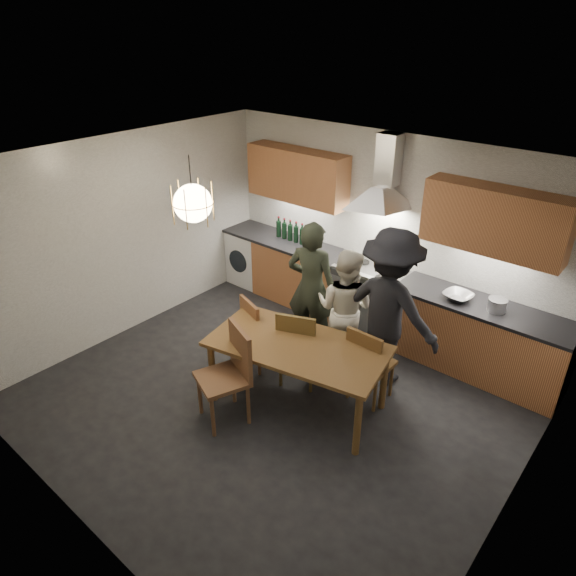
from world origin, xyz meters
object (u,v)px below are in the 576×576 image
Objects in this scene: dining_table at (298,352)px; person_right at (389,309)px; person_left at (311,287)px; person_mid at (345,308)px; mixing_bowl at (458,296)px; chair_back_left at (258,329)px; chair_front at (231,369)px; stock_pot at (497,305)px; wine_bottles at (290,230)px.

person_right is at bearing 53.28° from dining_table.
person_left reaches higher than person_mid.
person_mid is at bearing -142.50° from mixing_bowl.
person_right is (0.56, 0.03, 0.19)m from person_mid.
chair_back_left is 0.87× the size of chair_front.
chair_front is 0.62× the size of person_left.
stock_pot reaches higher than mixing_bowl.
stock_pot is (1.47, 0.82, 0.22)m from person_mid.
person_mid is at bearing 2.87° from person_right.
dining_table is 2.29m from stock_pot.
chair_front is 2.83m from wine_bottles.
wine_bottles is (-2.16, 0.88, 0.12)m from person_right.
person_mid reaches higher than wine_bottles.
person_left is at bearing 109.05° from dining_table.
stock_pot is (1.97, 0.82, 0.11)m from person_left.
mixing_bowl is at bearing -119.54° from chair_back_left.
person_mid is at bearing 100.47° from chair_front.
wine_bottles is (-1.68, 1.90, 0.36)m from dining_table.
chair_front is 3.30× the size of mixing_bowl.
stock_pot is (2.19, 1.56, 0.44)m from chair_back_left.
dining_table is 2.56m from wine_bottles.
person_left is at bearing -152.68° from mixing_bowl.
stock_pot is at bearing -173.95° from person_left.
chair_back_left is 2.36m from mixing_bowl.
chair_back_left is 0.62× the size of person_mid.
person_left is at bearing 118.51° from chair_front.
dining_table is 3.90× the size of wine_bottles.
person_right is 2.33m from wine_bottles.
chair_front is 1.86m from person_right.
chair_back_left is 1.95m from wine_bottles.
person_right is 5.79× the size of mixing_bowl.
person_left is (-0.18, 1.58, 0.24)m from chair_front.
person_right is (1.28, 0.77, 0.41)m from chair_back_left.
chair_front is 5.30× the size of stock_pot.
person_mid is at bearing -150.97° from stock_pot.
person_right is at bearing -121.45° from mixing_bowl.
mixing_bowl is 1.61× the size of stock_pot.
chair_back_left is 0.50× the size of person_right.
chair_front is 3.01m from stock_pot.
person_mid is 0.80× the size of person_right.
person_mid reaches higher than stock_pot.
dining_table is at bearing 65.16° from person_right.
person_left is at bearing -86.92° from chair_back_left.
chair_front is 0.57× the size of person_right.
mixing_bowl reaches higher than dining_table.
chair_front is at bearing -62.85° from wine_bottles.
person_left is 5.28× the size of mixing_bowl.
wine_bottles reaches higher than chair_back_left.
dining_table is 1.34× the size of person_mid.
person_left reaches higher than dining_table.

